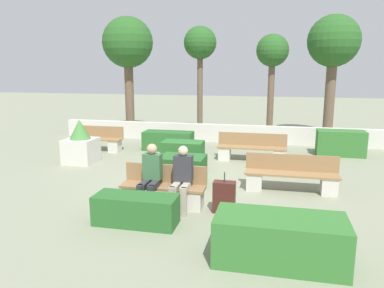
# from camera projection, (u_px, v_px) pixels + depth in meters

# --- Properties ---
(ground_plane) EXTENTS (60.00, 60.00, 0.00)m
(ground_plane) POSITION_uv_depth(u_px,v_px,m) (190.00, 182.00, 9.60)
(ground_plane) COLOR gray
(perimeter_wall) EXTENTS (13.24, 0.30, 0.68)m
(perimeter_wall) POSITION_uv_depth(u_px,v_px,m) (221.00, 133.00, 14.84)
(perimeter_wall) COLOR beige
(perimeter_wall) RESTS_ON ground_plane
(bench_front) EXTENTS (1.80, 0.48, 0.85)m
(bench_front) POSITION_uv_depth(u_px,v_px,m) (163.00, 191.00, 7.92)
(bench_front) COLOR #937047
(bench_front) RESTS_ON ground_plane
(bench_left_side) EXTENTS (2.16, 0.49, 0.85)m
(bench_left_side) POSITION_uv_depth(u_px,v_px,m) (252.00, 150.00, 11.75)
(bench_left_side) COLOR #937047
(bench_left_side) RESTS_ON ground_plane
(bench_right_side) EXTENTS (1.71, 0.49, 0.85)m
(bench_right_side) POSITION_uv_depth(u_px,v_px,m) (99.00, 142.00, 13.17)
(bench_right_side) COLOR #937047
(bench_right_side) RESTS_ON ground_plane
(bench_back) EXTENTS (2.17, 0.49, 0.85)m
(bench_back) POSITION_uv_depth(u_px,v_px,m) (291.00, 177.00, 8.84)
(bench_back) COLOR #937047
(bench_back) RESTS_ON ground_plane
(person_seated_man) EXTENTS (0.38, 0.64, 1.33)m
(person_seated_man) POSITION_uv_depth(u_px,v_px,m) (182.00, 176.00, 7.61)
(person_seated_man) COLOR #B2A893
(person_seated_man) RESTS_ON ground_plane
(person_seated_woman) EXTENTS (0.38, 0.64, 1.34)m
(person_seated_woman) POSITION_uv_depth(u_px,v_px,m) (151.00, 173.00, 7.75)
(person_seated_woman) COLOR #333338
(person_seated_woman) RESTS_ON ground_plane
(hedge_block_near_left) EXTENTS (1.53, 0.73, 0.84)m
(hedge_block_near_left) POSITION_uv_depth(u_px,v_px,m) (341.00, 143.00, 12.47)
(hedge_block_near_left) COLOR #33702D
(hedge_block_near_left) RESTS_ON ground_plane
(hedge_block_near_right) EXTENTS (1.75, 0.73, 0.67)m
(hedge_block_near_right) POSITION_uv_depth(u_px,v_px,m) (168.00, 141.00, 13.29)
(hedge_block_near_right) COLOR #286028
(hedge_block_near_right) RESTS_ON ground_plane
(hedge_block_mid_left) EXTENTS (1.15, 0.67, 0.85)m
(hedge_block_mid_left) POSITION_uv_depth(u_px,v_px,m) (183.00, 156.00, 10.63)
(hedge_block_mid_left) COLOR #286028
(hedge_block_mid_left) RESTS_ON ground_plane
(hedge_block_mid_right) EXTENTS (1.56, 0.62, 0.56)m
(hedge_block_mid_right) POSITION_uv_depth(u_px,v_px,m) (136.00, 210.00, 6.99)
(hedge_block_mid_right) COLOR #286028
(hedge_block_mid_right) RESTS_ON ground_plane
(hedge_block_far_left) EXTENTS (1.94, 0.90, 0.72)m
(hedge_block_far_left) POSITION_uv_depth(u_px,v_px,m) (280.00, 240.00, 5.59)
(hedge_block_far_left) COLOR #33702D
(hedge_block_far_left) RESTS_ON ground_plane
(hedge_block_far_right) EXTENTS (1.10, 0.85, 0.74)m
(hedge_block_far_right) POSITION_uv_depth(u_px,v_px,m) (183.00, 171.00, 9.32)
(hedge_block_far_right) COLOR #235623
(hedge_block_far_right) RESTS_ON ground_plane
(planter_corner_left) EXTENTS (0.90, 0.90, 1.35)m
(planter_corner_left) POSITION_uv_depth(u_px,v_px,m) (81.00, 145.00, 11.47)
(planter_corner_left) COLOR beige
(planter_corner_left) RESTS_ON ground_plane
(suitcase) EXTENTS (0.44, 0.25, 0.84)m
(suitcase) POSITION_uv_depth(u_px,v_px,m) (224.00, 197.00, 7.55)
(suitcase) COLOR #471E19
(suitcase) RESTS_ON ground_plane
(tree_leftmost) EXTENTS (2.21, 2.21, 5.08)m
(tree_leftmost) POSITION_uv_depth(u_px,v_px,m) (128.00, 45.00, 16.34)
(tree_leftmost) COLOR brown
(tree_leftmost) RESTS_ON ground_plane
(tree_center_left) EXTENTS (1.39, 1.39, 4.63)m
(tree_center_left) POSITION_uv_depth(u_px,v_px,m) (200.00, 46.00, 15.93)
(tree_center_left) COLOR brown
(tree_center_left) RESTS_ON ground_plane
(tree_center_right) EXTENTS (1.31, 1.31, 4.23)m
(tree_center_right) POSITION_uv_depth(u_px,v_px,m) (272.00, 55.00, 15.19)
(tree_center_right) COLOR brown
(tree_center_right) RESTS_ON ground_plane
(tree_rightmost) EXTENTS (2.07, 2.07, 4.97)m
(tree_rightmost) POSITION_uv_depth(u_px,v_px,m) (334.00, 44.00, 14.95)
(tree_rightmost) COLOR brown
(tree_rightmost) RESTS_ON ground_plane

